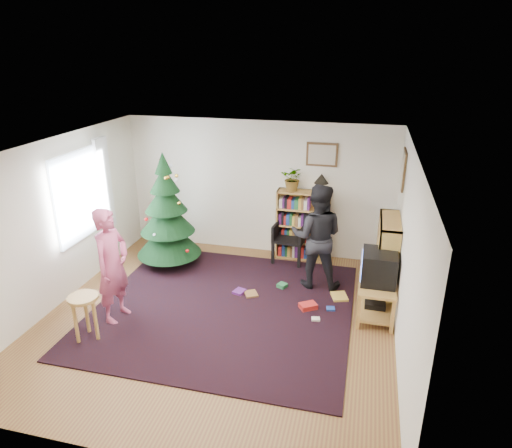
% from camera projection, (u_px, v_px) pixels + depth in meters
% --- Properties ---
extents(floor, '(5.00, 5.00, 0.00)m').
position_uv_depth(floor, '(218.00, 318.00, 6.67)').
color(floor, brown).
rests_on(floor, ground).
extents(ceiling, '(5.00, 5.00, 0.00)m').
position_uv_depth(ceiling, '(212.00, 149.00, 5.76)').
color(ceiling, white).
rests_on(ceiling, wall_back).
extents(wall_back, '(5.00, 0.02, 2.50)m').
position_uv_depth(wall_back, '(258.00, 188.00, 8.47)').
color(wall_back, silver).
rests_on(wall_back, floor).
extents(wall_front, '(5.00, 0.02, 2.50)m').
position_uv_depth(wall_front, '(123.00, 352.00, 3.96)').
color(wall_front, silver).
rests_on(wall_front, floor).
extents(wall_left, '(0.02, 5.00, 2.50)m').
position_uv_depth(wall_left, '(55.00, 224.00, 6.77)').
color(wall_left, silver).
rests_on(wall_left, floor).
extents(wall_right, '(0.02, 5.00, 2.50)m').
position_uv_depth(wall_right, '(406.00, 259.00, 5.66)').
color(wall_right, silver).
rests_on(wall_right, floor).
extents(rug, '(3.80, 3.60, 0.02)m').
position_uv_depth(rug, '(224.00, 307.00, 6.94)').
color(rug, black).
rests_on(rug, floor).
extents(window_pane, '(0.04, 1.20, 1.40)m').
position_uv_depth(window_pane, '(79.00, 196.00, 7.22)').
color(window_pane, silver).
rests_on(window_pane, wall_left).
extents(curtain, '(0.06, 0.35, 1.60)m').
position_uv_depth(curtain, '(105.00, 184.00, 7.84)').
color(curtain, silver).
rests_on(curtain, wall_left).
extents(picture_back, '(0.55, 0.03, 0.42)m').
position_uv_depth(picture_back, '(322.00, 155.00, 7.94)').
color(picture_back, '#4C3319').
rests_on(picture_back, wall_back).
extents(picture_right, '(0.03, 0.50, 0.60)m').
position_uv_depth(picture_right, '(403.00, 169.00, 6.99)').
color(picture_right, '#4C3319').
rests_on(picture_right, wall_right).
extents(christmas_tree, '(1.14, 1.14, 2.07)m').
position_uv_depth(christmas_tree, '(167.00, 220.00, 8.02)').
color(christmas_tree, '#3F2816').
rests_on(christmas_tree, rug).
extents(bookshelf_back, '(0.95, 0.30, 1.30)m').
position_uv_depth(bookshelf_back, '(302.00, 224.00, 8.35)').
color(bookshelf_back, '#A3813A').
rests_on(bookshelf_back, floor).
extents(bookshelf_right, '(0.30, 0.95, 1.30)m').
position_uv_depth(bookshelf_right, '(386.00, 258.00, 7.03)').
color(bookshelf_right, '#A3813A').
rests_on(bookshelf_right, floor).
extents(tv_stand, '(0.52, 0.93, 0.55)m').
position_uv_depth(tv_stand, '(376.00, 295.00, 6.66)').
color(tv_stand, '#A3813A').
rests_on(tv_stand, floor).
extents(crt_tv, '(0.49, 0.53, 0.46)m').
position_uv_depth(crt_tv, '(379.00, 267.00, 6.49)').
color(crt_tv, black).
rests_on(crt_tv, tv_stand).
extents(armchair, '(0.61, 0.61, 1.00)m').
position_uv_depth(armchair, '(291.00, 232.00, 8.35)').
color(armchair, black).
rests_on(armchair, rug).
extents(stool, '(0.40, 0.40, 0.66)m').
position_uv_depth(stool, '(84.00, 306.00, 6.03)').
color(stool, '#A3813A').
rests_on(stool, floor).
extents(person_standing, '(0.47, 0.66, 1.69)m').
position_uv_depth(person_standing, '(112.00, 266.00, 6.39)').
color(person_standing, '#B0466A').
rests_on(person_standing, rug).
extents(person_by_chair, '(0.86, 0.68, 1.74)m').
position_uv_depth(person_by_chair, '(317.00, 237.00, 7.29)').
color(person_by_chair, black).
rests_on(person_by_chair, rug).
extents(potted_plant, '(0.44, 0.39, 0.45)m').
position_uv_depth(potted_plant, '(293.00, 178.00, 8.08)').
color(potted_plant, gray).
rests_on(potted_plant, bookshelf_back).
extents(table_lamp, '(0.26, 0.26, 0.34)m').
position_uv_depth(table_lamp, '(321.00, 180.00, 7.96)').
color(table_lamp, '#A57F33').
rests_on(table_lamp, bookshelf_back).
extents(floor_clutter, '(1.77, 1.03, 0.08)m').
position_uv_depth(floor_clutter, '(294.00, 300.00, 7.08)').
color(floor_clutter, '#A51E19').
rests_on(floor_clutter, rug).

